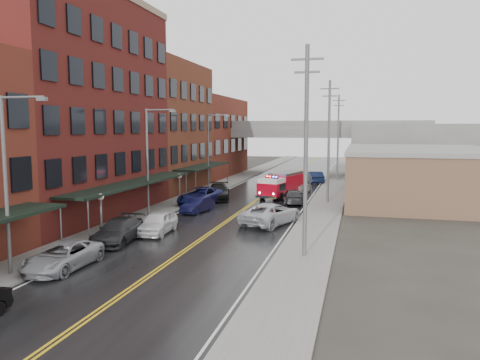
# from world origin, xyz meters

# --- Properties ---
(road) EXTENTS (11.00, 160.00, 0.02)m
(road) POSITION_xyz_m (0.00, 30.00, 0.01)
(road) COLOR black
(road) RESTS_ON ground
(sidewalk_left) EXTENTS (3.00, 160.00, 0.15)m
(sidewalk_left) POSITION_xyz_m (-7.30, 30.00, 0.07)
(sidewalk_left) COLOR slate
(sidewalk_left) RESTS_ON ground
(sidewalk_right) EXTENTS (3.00, 160.00, 0.15)m
(sidewalk_right) POSITION_xyz_m (7.30, 30.00, 0.07)
(sidewalk_right) COLOR slate
(sidewalk_right) RESTS_ON ground
(curb_left) EXTENTS (0.30, 160.00, 0.15)m
(curb_left) POSITION_xyz_m (-5.65, 30.00, 0.07)
(curb_left) COLOR gray
(curb_left) RESTS_ON ground
(curb_right) EXTENTS (0.30, 160.00, 0.15)m
(curb_right) POSITION_xyz_m (5.65, 30.00, 0.07)
(curb_right) COLOR gray
(curb_right) RESTS_ON ground
(brick_building_b) EXTENTS (9.00, 20.00, 18.00)m
(brick_building_b) POSITION_xyz_m (-13.30, 23.00, 9.00)
(brick_building_b) COLOR #4D1614
(brick_building_b) RESTS_ON ground
(brick_building_c) EXTENTS (9.00, 15.00, 15.00)m
(brick_building_c) POSITION_xyz_m (-13.30, 40.50, 7.50)
(brick_building_c) COLOR #5B2C1B
(brick_building_c) RESTS_ON ground
(brick_building_far) EXTENTS (9.00, 20.00, 12.00)m
(brick_building_far) POSITION_xyz_m (-13.30, 58.00, 6.00)
(brick_building_far) COLOR maroon
(brick_building_far) RESTS_ON ground
(tan_building) EXTENTS (14.00, 22.00, 5.00)m
(tan_building) POSITION_xyz_m (16.00, 40.00, 2.50)
(tan_building) COLOR brown
(tan_building) RESTS_ON ground
(right_far_block) EXTENTS (18.00, 30.00, 8.00)m
(right_far_block) POSITION_xyz_m (18.00, 70.00, 4.00)
(right_far_block) COLOR slate
(right_far_block) RESTS_ON ground
(awning_1) EXTENTS (2.60, 18.00, 3.09)m
(awning_1) POSITION_xyz_m (-7.49, 23.00, 2.99)
(awning_1) COLOR black
(awning_1) RESTS_ON ground
(awning_2) EXTENTS (2.60, 13.00, 3.09)m
(awning_2) POSITION_xyz_m (-7.49, 40.50, 2.99)
(awning_2) COLOR black
(awning_2) RESTS_ON ground
(globe_lamp_1) EXTENTS (0.44, 0.44, 3.12)m
(globe_lamp_1) POSITION_xyz_m (-6.40, 16.00, 2.31)
(globe_lamp_1) COLOR #59595B
(globe_lamp_1) RESTS_ON ground
(globe_lamp_2) EXTENTS (0.44, 0.44, 3.12)m
(globe_lamp_2) POSITION_xyz_m (-6.40, 30.00, 2.31)
(globe_lamp_2) COLOR #59595B
(globe_lamp_2) RESTS_ON ground
(street_lamp_0) EXTENTS (2.64, 0.22, 9.00)m
(street_lamp_0) POSITION_xyz_m (-6.55, 8.00, 5.19)
(street_lamp_0) COLOR #59595B
(street_lamp_0) RESTS_ON ground
(street_lamp_1) EXTENTS (2.64, 0.22, 9.00)m
(street_lamp_1) POSITION_xyz_m (-6.55, 24.00, 5.19)
(street_lamp_1) COLOR #59595B
(street_lamp_1) RESTS_ON ground
(street_lamp_2) EXTENTS (2.64, 0.22, 9.00)m
(street_lamp_2) POSITION_xyz_m (-6.55, 40.00, 5.19)
(street_lamp_2) COLOR #59595B
(street_lamp_2) RESTS_ON ground
(utility_pole_0) EXTENTS (1.80, 0.24, 12.00)m
(utility_pole_0) POSITION_xyz_m (7.20, 15.00, 6.31)
(utility_pole_0) COLOR #59595B
(utility_pole_0) RESTS_ON ground
(utility_pole_1) EXTENTS (1.80, 0.24, 12.00)m
(utility_pole_1) POSITION_xyz_m (7.20, 35.00, 6.31)
(utility_pole_1) COLOR #59595B
(utility_pole_1) RESTS_ON ground
(utility_pole_2) EXTENTS (1.80, 0.24, 12.00)m
(utility_pole_2) POSITION_xyz_m (7.20, 55.00, 6.31)
(utility_pole_2) COLOR #59595B
(utility_pole_2) RESTS_ON ground
(overpass) EXTENTS (40.00, 10.00, 7.50)m
(overpass) POSITION_xyz_m (0.00, 62.00, 5.99)
(overpass) COLOR slate
(overpass) RESTS_ON ground
(fire_truck) EXTENTS (4.39, 7.61, 2.65)m
(fire_truck) POSITION_xyz_m (2.11, 38.06, 1.44)
(fire_truck) COLOR #B4081B
(fire_truck) RESTS_ON ground
(parked_car_left_2) EXTENTS (2.36, 5.09, 1.41)m
(parked_car_left_2) POSITION_xyz_m (-4.92, 9.64, 0.71)
(parked_car_left_2) COLOR gray
(parked_car_left_2) RESTS_ON ground
(parked_car_left_3) EXTENTS (2.65, 5.45, 1.53)m
(parked_car_left_3) POSITION_xyz_m (-5.00, 15.70, 0.76)
(parked_car_left_3) COLOR #242426
(parked_car_left_3) RESTS_ON ground
(parked_car_left_4) EXTENTS (2.15, 4.70, 1.56)m
(parked_car_left_4) POSITION_xyz_m (-3.60, 18.71, 0.78)
(parked_car_left_4) COLOR silver
(parked_car_left_4) RESTS_ON ground
(parked_car_left_5) EXTENTS (2.10, 4.23, 1.33)m
(parked_car_left_5) POSITION_xyz_m (-3.60, 27.20, 0.67)
(parked_car_left_5) COLOR black
(parked_car_left_5) RESTS_ON ground
(parked_car_left_6) EXTENTS (3.53, 6.31, 1.67)m
(parked_car_left_6) POSITION_xyz_m (-4.76, 31.35, 0.83)
(parked_car_left_6) COLOR #151951
(parked_car_left_6) RESTS_ON ground
(parked_car_left_7) EXTENTS (3.60, 5.98, 1.62)m
(parked_car_left_7) POSITION_xyz_m (-4.02, 34.80, 0.81)
(parked_car_left_7) COLOR black
(parked_car_left_7) RESTS_ON ground
(parked_car_right_0) EXTENTS (4.65, 6.60, 1.67)m
(parked_car_right_0) POSITION_xyz_m (3.60, 23.80, 0.84)
(parked_car_right_0) COLOR #B4B7BD
(parked_car_right_0) RESTS_ON ground
(parked_car_right_1) EXTENTS (2.74, 5.03, 1.38)m
(parked_car_right_1) POSITION_xyz_m (3.90, 34.20, 0.69)
(parked_car_right_1) COLOR #2C2B2E
(parked_car_right_1) RESTS_ON ground
(parked_car_right_2) EXTENTS (2.75, 4.84, 1.55)m
(parked_car_right_2) POSITION_xyz_m (3.60, 41.80, 0.78)
(parked_car_right_2) COLOR #BDBDBD
(parked_car_right_2) RESTS_ON ground
(parked_car_right_3) EXTENTS (3.03, 5.17, 1.61)m
(parked_car_right_3) POSITION_xyz_m (4.34, 52.20, 0.80)
(parked_car_right_3) COLOR #0E1733
(parked_car_right_3) RESTS_ON ground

